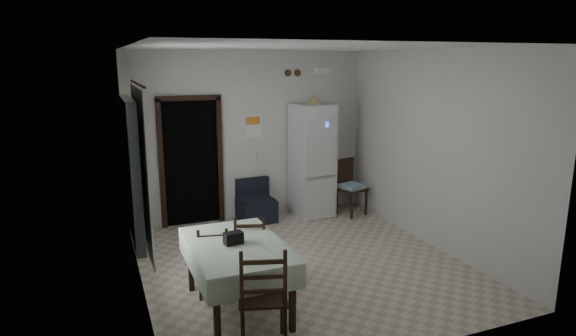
# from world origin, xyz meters

# --- Properties ---
(ground) EXTENTS (4.50, 4.50, 0.00)m
(ground) POSITION_xyz_m (0.00, 0.00, 0.00)
(ground) COLOR beige
(ground) RESTS_ON ground
(ceiling) EXTENTS (4.20, 4.50, 0.02)m
(ceiling) POSITION_xyz_m (0.00, 0.00, 2.90)
(ceiling) COLOR white
(ceiling) RESTS_ON ground
(wall_back) EXTENTS (4.20, 0.02, 2.90)m
(wall_back) POSITION_xyz_m (0.00, 2.25, 1.45)
(wall_back) COLOR silver
(wall_back) RESTS_ON ground
(wall_front) EXTENTS (4.20, 0.02, 2.90)m
(wall_front) POSITION_xyz_m (0.00, -2.25, 1.45)
(wall_front) COLOR silver
(wall_front) RESTS_ON ground
(wall_left) EXTENTS (0.02, 4.50, 2.90)m
(wall_left) POSITION_xyz_m (-2.10, 0.00, 1.45)
(wall_left) COLOR silver
(wall_left) RESTS_ON ground
(wall_right) EXTENTS (0.02, 4.50, 2.90)m
(wall_right) POSITION_xyz_m (2.10, 0.00, 1.45)
(wall_right) COLOR silver
(wall_right) RESTS_ON ground
(doorway) EXTENTS (1.06, 0.52, 2.22)m
(doorway) POSITION_xyz_m (-1.05, 2.45, 1.06)
(doorway) COLOR black
(doorway) RESTS_ON ground
(window_recess) EXTENTS (0.10, 1.20, 1.60)m
(window_recess) POSITION_xyz_m (-2.15, -0.20, 1.55)
(window_recess) COLOR silver
(window_recess) RESTS_ON ground
(curtain) EXTENTS (0.02, 1.45, 1.85)m
(curtain) POSITION_xyz_m (-2.04, -0.20, 1.55)
(curtain) COLOR silver
(curtain) RESTS_ON ground
(curtain_rod) EXTENTS (0.02, 1.60, 0.02)m
(curtain_rod) POSITION_xyz_m (-2.03, -0.20, 2.50)
(curtain_rod) COLOR black
(curtain_rod) RESTS_ON ground
(calendar) EXTENTS (0.28, 0.02, 0.40)m
(calendar) POSITION_xyz_m (0.05, 2.24, 1.62)
(calendar) COLOR white
(calendar) RESTS_ON ground
(calendar_image) EXTENTS (0.24, 0.01, 0.14)m
(calendar_image) POSITION_xyz_m (0.05, 2.23, 1.72)
(calendar_image) COLOR orange
(calendar_image) RESTS_ON ground
(light_switch) EXTENTS (0.08, 0.02, 0.12)m
(light_switch) POSITION_xyz_m (0.15, 2.24, 1.10)
(light_switch) COLOR beige
(light_switch) RESTS_ON ground
(vent_left) EXTENTS (0.12, 0.03, 0.12)m
(vent_left) POSITION_xyz_m (0.70, 2.23, 2.52)
(vent_left) COLOR #543621
(vent_left) RESTS_ON ground
(vent_right) EXTENTS (0.12, 0.03, 0.12)m
(vent_right) POSITION_xyz_m (0.88, 2.23, 2.52)
(vent_right) COLOR #543621
(vent_right) RESTS_ON ground
(emergency_light) EXTENTS (0.25, 0.07, 0.09)m
(emergency_light) POSITION_xyz_m (1.35, 2.21, 2.55)
(emergency_light) COLOR white
(emergency_light) RESTS_ON ground
(fridge) EXTENTS (0.71, 0.71, 2.00)m
(fridge) POSITION_xyz_m (1.04, 1.93, 1.00)
(fridge) COLOR silver
(fridge) RESTS_ON ground
(tan_cone) EXTENTS (0.22, 0.22, 0.17)m
(tan_cone) POSITION_xyz_m (1.06, 1.91, 2.09)
(tan_cone) COLOR tan
(tan_cone) RESTS_ON fridge
(navy_seat) EXTENTS (0.64, 0.62, 0.73)m
(navy_seat) POSITION_xyz_m (-0.01, 1.93, 0.36)
(navy_seat) COLOR black
(navy_seat) RESTS_ON ground
(corner_chair) EXTENTS (0.54, 0.54, 1.01)m
(corner_chair) POSITION_xyz_m (1.70, 1.65, 0.50)
(corner_chair) COLOR black
(corner_chair) RESTS_ON ground
(dining_table) EXTENTS (0.99, 1.51, 0.79)m
(dining_table) POSITION_xyz_m (-1.16, -0.86, 0.39)
(dining_table) COLOR #B4C7AB
(dining_table) RESTS_ON ground
(black_bag) EXTENTS (0.22, 0.14, 0.13)m
(black_bag) POSITION_xyz_m (-1.19, -0.85, 0.85)
(black_bag) COLOR black
(black_bag) RESTS_ON dining_table
(dining_chair_far_left) EXTENTS (0.44, 0.44, 0.87)m
(dining_chair_far_left) POSITION_xyz_m (-1.31, -0.38, 0.43)
(dining_chair_far_left) COLOR black
(dining_chair_far_left) RESTS_ON ground
(dining_chair_far_right) EXTENTS (0.50, 0.50, 0.92)m
(dining_chair_far_right) POSITION_xyz_m (-0.84, -0.33, 0.46)
(dining_chair_far_right) COLOR black
(dining_chair_far_right) RESTS_ON ground
(dining_chair_near_head) EXTENTS (0.58, 0.58, 1.08)m
(dining_chair_near_head) POSITION_xyz_m (-1.12, -1.64, 0.54)
(dining_chair_near_head) COLOR black
(dining_chair_near_head) RESTS_ON ground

